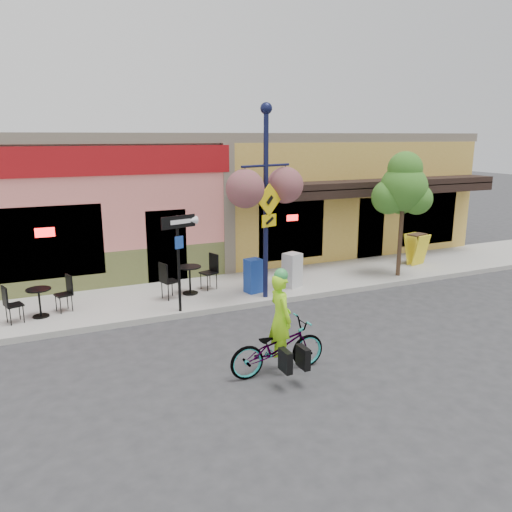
{
  "coord_description": "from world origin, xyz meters",
  "views": [
    {
      "loc": [
        -6.49,
        -10.89,
        4.42
      ],
      "look_at": [
        -1.39,
        0.5,
        1.4
      ],
      "focal_mm": 35.0,
      "sensor_mm": 36.0,
      "label": 1
    }
  ],
  "objects_px": {
    "bicycle": "(278,347)",
    "newspaper_box_blue": "(253,276)",
    "building": "(215,193)",
    "one_way_sign": "(179,264)",
    "cyclist_rider": "(280,330)",
    "street_tree": "(402,214)",
    "newspaper_box_grey": "(292,270)",
    "lamp_post": "(266,204)"
  },
  "relations": [
    {
      "from": "cyclist_rider",
      "to": "one_way_sign",
      "type": "height_order",
      "value": "one_way_sign"
    },
    {
      "from": "building",
      "to": "street_tree",
      "type": "xyz_separation_m",
      "value": [
        3.74,
        -6.44,
        -0.17
      ]
    },
    {
      "from": "building",
      "to": "newspaper_box_grey",
      "type": "distance_m",
      "value": 6.35
    },
    {
      "from": "building",
      "to": "lamp_post",
      "type": "height_order",
      "value": "lamp_post"
    },
    {
      "from": "building",
      "to": "bicycle",
      "type": "distance_m",
      "value": 10.99
    },
    {
      "from": "newspaper_box_blue",
      "to": "newspaper_box_grey",
      "type": "height_order",
      "value": "newspaper_box_grey"
    },
    {
      "from": "newspaper_box_grey",
      "to": "street_tree",
      "type": "height_order",
      "value": "street_tree"
    },
    {
      "from": "bicycle",
      "to": "newspaper_box_grey",
      "type": "xyz_separation_m",
      "value": [
        2.66,
        4.41,
        0.13
      ]
    },
    {
      "from": "bicycle",
      "to": "street_tree",
      "type": "xyz_separation_m",
      "value": [
        6.27,
        4.11,
        1.57
      ]
    },
    {
      "from": "cyclist_rider",
      "to": "street_tree",
      "type": "bearing_deg",
      "value": -57.03
    },
    {
      "from": "street_tree",
      "to": "one_way_sign",
      "type": "bearing_deg",
      "value": -176.74
    },
    {
      "from": "bicycle",
      "to": "street_tree",
      "type": "bearing_deg",
      "value": -57.24
    },
    {
      "from": "building",
      "to": "bicycle",
      "type": "relative_size",
      "value": 9.34
    },
    {
      "from": "bicycle",
      "to": "one_way_sign",
      "type": "distance_m",
      "value": 3.89
    },
    {
      "from": "lamp_post",
      "to": "street_tree",
      "type": "distance_m",
      "value": 4.76
    },
    {
      "from": "cyclist_rider",
      "to": "newspaper_box_blue",
      "type": "xyz_separation_m",
      "value": [
        1.37,
        4.38,
        -0.22
      ]
    },
    {
      "from": "lamp_post",
      "to": "cyclist_rider",
      "type": "bearing_deg",
      "value": -128.69
    },
    {
      "from": "bicycle",
      "to": "newspaper_box_blue",
      "type": "distance_m",
      "value": 4.6
    },
    {
      "from": "cyclist_rider",
      "to": "building",
      "type": "bearing_deg",
      "value": -13.69
    },
    {
      "from": "lamp_post",
      "to": "one_way_sign",
      "type": "xyz_separation_m",
      "value": [
        -2.43,
        -0.16,
        -1.34
      ]
    },
    {
      "from": "lamp_post",
      "to": "street_tree",
      "type": "bearing_deg",
      "value": -14.43
    },
    {
      "from": "newspaper_box_grey",
      "to": "newspaper_box_blue",
      "type": "bearing_deg",
      "value": 160.5
    },
    {
      "from": "cyclist_rider",
      "to": "lamp_post",
      "type": "xyz_separation_m",
      "value": [
        1.5,
        3.86,
        1.85
      ]
    },
    {
      "from": "bicycle",
      "to": "one_way_sign",
      "type": "height_order",
      "value": "one_way_sign"
    },
    {
      "from": "building",
      "to": "newspaper_box_grey",
      "type": "height_order",
      "value": "building"
    },
    {
      "from": "bicycle",
      "to": "newspaper_box_blue",
      "type": "relative_size",
      "value": 2.05
    },
    {
      "from": "building",
      "to": "street_tree",
      "type": "height_order",
      "value": "building"
    },
    {
      "from": "bicycle",
      "to": "cyclist_rider",
      "type": "xyz_separation_m",
      "value": [
        0.05,
        0.0,
        0.34
      ]
    },
    {
      "from": "bicycle",
      "to": "lamp_post",
      "type": "xyz_separation_m",
      "value": [
        1.55,
        3.86,
        2.19
      ]
    },
    {
      "from": "bicycle",
      "to": "lamp_post",
      "type": "relative_size",
      "value": 0.38
    },
    {
      "from": "bicycle",
      "to": "cyclist_rider",
      "type": "relative_size",
      "value": 1.15
    },
    {
      "from": "newspaper_box_blue",
      "to": "street_tree",
      "type": "xyz_separation_m",
      "value": [
        4.84,
        -0.27,
        1.46
      ]
    },
    {
      "from": "newspaper_box_blue",
      "to": "street_tree",
      "type": "distance_m",
      "value": 5.07
    },
    {
      "from": "newspaper_box_blue",
      "to": "newspaper_box_grey",
      "type": "distance_m",
      "value": 1.24
    },
    {
      "from": "one_way_sign",
      "to": "newspaper_box_grey",
      "type": "bearing_deg",
      "value": -4.56
    },
    {
      "from": "building",
      "to": "newspaper_box_grey",
      "type": "bearing_deg",
      "value": -88.74
    },
    {
      "from": "lamp_post",
      "to": "one_way_sign",
      "type": "height_order",
      "value": "lamp_post"
    },
    {
      "from": "lamp_post",
      "to": "one_way_sign",
      "type": "bearing_deg",
      "value": 166.39
    },
    {
      "from": "bicycle",
      "to": "newspaper_box_blue",
      "type": "bearing_deg",
      "value": -18.51
    },
    {
      "from": "newspaper_box_grey",
      "to": "street_tree",
      "type": "xyz_separation_m",
      "value": [
        3.61,
        -0.3,
        1.44
      ]
    },
    {
      "from": "building",
      "to": "one_way_sign",
      "type": "bearing_deg",
      "value": -116.39
    },
    {
      "from": "bicycle",
      "to": "newspaper_box_grey",
      "type": "height_order",
      "value": "newspaper_box_grey"
    }
  ]
}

